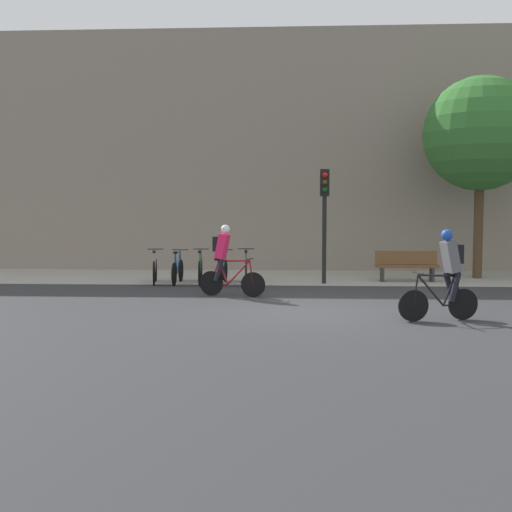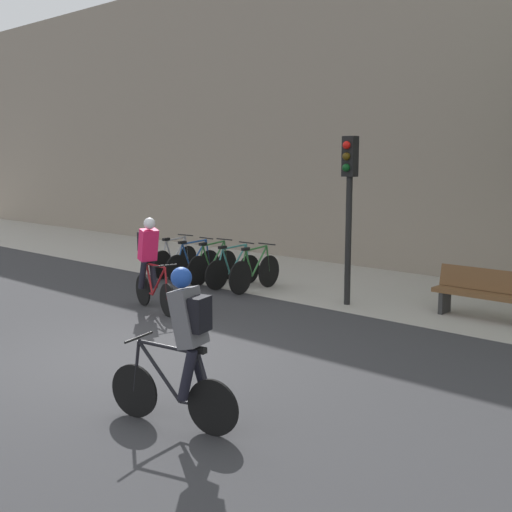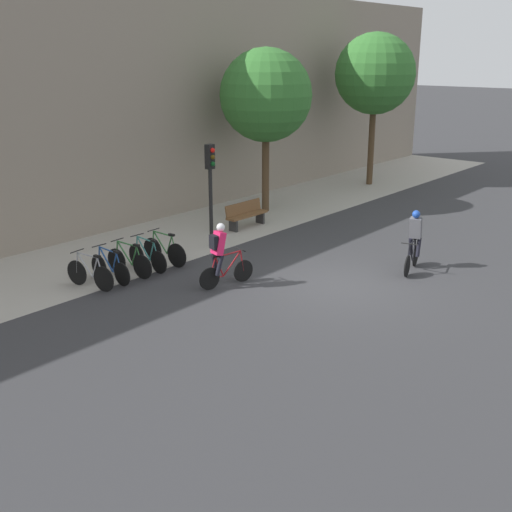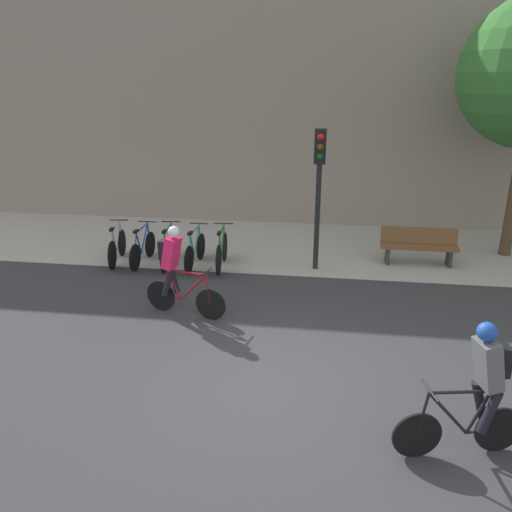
{
  "view_description": "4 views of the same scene",
  "coord_description": "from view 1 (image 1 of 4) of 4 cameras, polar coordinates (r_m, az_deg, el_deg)",
  "views": [
    {
      "loc": [
        -0.51,
        -13.24,
        2.12
      ],
      "look_at": [
        -1.41,
        3.47,
        0.9
      ],
      "focal_mm": 45.0,
      "sensor_mm": 36.0,
      "label": 1
    },
    {
      "loc": [
        7.34,
        -5.24,
        2.85
      ],
      "look_at": [
        0.73,
        2.1,
        1.33
      ],
      "focal_mm": 45.0,
      "sensor_mm": 36.0,
      "label": 2
    },
    {
      "loc": [
        -13.71,
        -8.71,
        5.95
      ],
      "look_at": [
        -1.64,
        1.44,
        0.91
      ],
      "focal_mm": 45.0,
      "sensor_mm": 36.0,
      "label": 3
    },
    {
      "loc": [
        0.62,
        -6.15,
        4.24
      ],
      "look_at": [
        -0.75,
        3.47,
        0.81
      ],
      "focal_mm": 35.0,
      "sensor_mm": 36.0,
      "label": 4
    }
  ],
  "objects": [
    {
      "name": "ground",
      "position": [
        13.42,
        5.23,
        -4.93
      ],
      "size": [
        200.0,
        200.0,
        0.0
      ],
      "primitive_type": "plane",
      "color": "#333335"
    },
    {
      "name": "kerb_strip",
      "position": [
        20.11,
        4.51,
        -1.88
      ],
      "size": [
        44.0,
        4.5,
        0.01
      ],
      "primitive_type": "cube",
      "color": "#A39E93",
      "rests_on": "ground"
    },
    {
      "name": "building_facade",
      "position": [
        22.64,
        4.41,
        9.32
      ],
      "size": [
        44.0,
        0.6,
        8.31
      ],
      "primitive_type": "cube",
      "color": "gray",
      "rests_on": "ground"
    },
    {
      "name": "cyclist_pink",
      "position": [
        15.63,
        -2.8,
        -0.13
      ],
      "size": [
        1.64,
        0.59,
        1.74
      ],
      "color": "black",
      "rests_on": "ground"
    },
    {
      "name": "cyclist_grey",
      "position": [
        12.7,
        16.67,
        -1.29
      ],
      "size": [
        1.58,
        0.59,
        1.74
      ],
      "color": "black",
      "rests_on": "ground"
    },
    {
      "name": "parked_bike_0",
      "position": [
        18.56,
        -8.97,
        -1.18
      ],
      "size": [
        0.46,
        1.63,
        0.97
      ],
      "color": "black",
      "rests_on": "ground"
    },
    {
      "name": "parked_bike_1",
      "position": [
        18.44,
        -6.99,
        -1.24
      ],
      "size": [
        0.46,
        1.66,
        0.96
      ],
      "color": "black",
      "rests_on": "ground"
    },
    {
      "name": "parked_bike_2",
      "position": [
        18.33,
        -4.97,
        -1.2
      ],
      "size": [
        0.46,
        1.7,
        0.98
      ],
      "color": "black",
      "rests_on": "ground"
    },
    {
      "name": "parked_bike_3",
      "position": [
        18.25,
        -2.94,
        -1.25
      ],
      "size": [
        0.46,
        1.66,
        0.96
      ],
      "color": "black",
      "rests_on": "ground"
    },
    {
      "name": "parked_bike_4",
      "position": [
        18.2,
        -0.89,
        -1.2
      ],
      "size": [
        0.46,
        1.7,
        0.99
      ],
      "color": "black",
      "rests_on": "ground"
    },
    {
      "name": "traffic_light_pole",
      "position": [
        18.32,
        6.11,
        4.61
      ],
      "size": [
        0.26,
        0.3,
        3.25
      ],
      "color": "black",
      "rests_on": "ground"
    },
    {
      "name": "bench",
      "position": [
        19.36,
        13.25,
        -0.81
      ],
      "size": [
        1.81,
        0.44,
        0.89
      ],
      "color": "brown",
      "rests_on": "ground"
    },
    {
      "name": "street_tree_0",
      "position": [
        20.93,
        19.34,
        10.18
      ],
      "size": [
        3.46,
        3.46,
        6.14
      ],
      "color": "#4C3823",
      "rests_on": "ground"
    }
  ]
}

